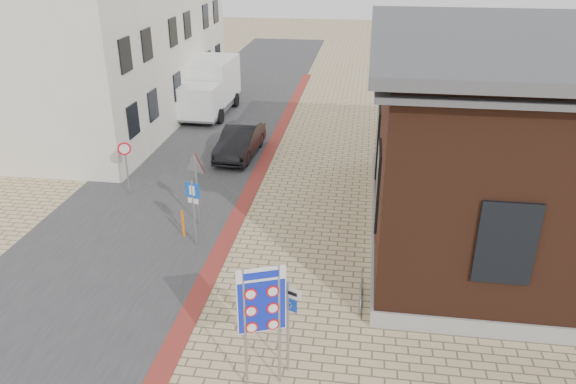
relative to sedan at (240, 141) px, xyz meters
The scene contains 16 objects.
ground 13.38m from the sedan, 75.79° to the right, with size 120.00×120.00×0.00m, color tan.
road_strip 3.10m from the sedan, 137.29° to the left, with size 7.00×60.00×0.02m, color #38383A.
curb_strip 3.29m from the sedan, 66.55° to the right, with size 0.60×40.00×0.02m, color maroon.
brick_building 13.92m from the sedan, 25.88° to the right, with size 13.00×13.00×6.80m.
townhouse_near 8.51m from the sedan, behind, with size 7.40×6.40×8.30m.
townhouse_mid 10.00m from the sedan, 146.79° to the left, with size 7.40×6.40×9.10m.
townhouse_far 13.91m from the sedan, 124.92° to the left, with size 7.40×6.40×8.30m.
bike_rack 12.29m from the sedan, 61.12° to the right, with size 0.08×1.80×0.60m.
sedan is the anchor object (origin of this frame).
box_truck 7.27m from the sedan, 116.45° to the left, with size 2.58×5.79×3.00m.
border_sign 15.02m from the sedan, 75.34° to the right, with size 1.03×0.44×3.18m.
essen_sign 14.60m from the sedan, 72.91° to the right, with size 0.64×0.32×2.55m.
parking_sign 8.51m from the sedan, 87.45° to the right, with size 0.51×0.18×2.36m.
yield_sign 7.11m from the sedan, 89.62° to the right, with size 0.90×0.43×2.70m.
speed_sign 6.07m from the sedan, 124.72° to the right, with size 0.49×0.25×2.23m.
bollard 7.96m from the sedan, 91.59° to the right, with size 0.09×0.09×1.00m, color orange.
Camera 1 is at (2.49, -11.31, 9.54)m, focal length 35.00 mm.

